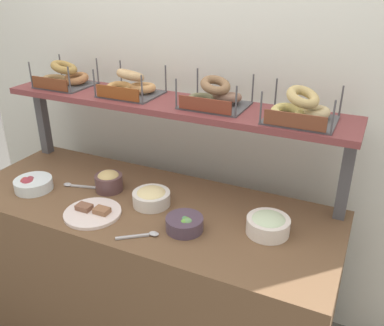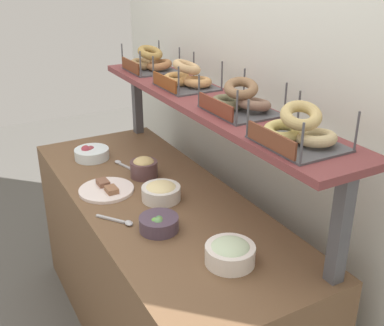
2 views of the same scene
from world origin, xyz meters
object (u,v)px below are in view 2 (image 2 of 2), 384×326
Objects in this scene: bowl_beet_salad at (91,153)px; bagel_basket_plain at (298,131)px; bagel_basket_sesame at (186,78)px; serving_spoon_near_plate at (122,164)px; bowl_hummus at (144,167)px; bowl_veggie_mix at (159,223)px; bagel_basket_everything at (150,62)px; bowl_scallion_spread at (230,252)px; bagel_basket_poppy at (240,101)px; serving_plate_white at (107,189)px; bowl_egg_salad at (161,191)px; serving_spoon_by_edge at (121,221)px.

bagel_basket_plain is at bearing 17.12° from bowl_beet_salad.
bagel_basket_sesame is at bearing 48.63° from bowl_beet_salad.
serving_spoon_near_plate is (0.17, 0.12, -0.03)m from bowl_beet_salad.
bagel_basket_plain reaches higher than bowl_hummus.
bagel_basket_everything is at bearing 156.88° from bowl_veggie_mix.
bagel_basket_everything reaches higher than bowl_scallion_spread.
bowl_hummus is 0.50× the size of bagel_basket_everything.
bagel_basket_everything and bagel_basket_poppy have the same top height.
serving_plate_white is at bearing -165.23° from bowl_scallion_spread.
bowl_scallion_spread reaches higher than bowl_veggie_mix.
bowl_beet_salad is at bearing -167.86° from bowl_egg_salad.
bagel_basket_poppy is (0.39, 0.47, 0.47)m from serving_plate_white.
bowl_beet_salad is at bearing -131.37° from bagel_basket_sesame.
bowl_scallion_spread is (0.82, -0.02, -0.01)m from bowl_hummus.
serving_plate_white is 0.89× the size of bagel_basket_sesame.
serving_spoon_near_plate is at bearing 171.08° from bowl_veggie_mix.
serving_plate_white is at bearing -43.71° from bagel_basket_everything.
serving_plate_white is at bearing 171.35° from serving_spoon_by_edge.
bowl_scallion_spread is (0.33, 0.13, 0.01)m from bowl_veggie_mix.
bowl_egg_salad is 0.61× the size of bagel_basket_plain.
bowl_scallion_spread is 0.96m from bagel_basket_sesame.
bowl_egg_salad is at bearing -6.64° from bowl_hummus.
bagel_basket_everything is at bearing 98.86° from bowl_beet_salad.
bagel_basket_everything is (-0.23, 0.28, 0.47)m from serving_spoon_near_plate.
bowl_scallion_spread is at bearing -1.61° from bowl_hummus.
bowl_scallion_spread is 0.62× the size of bagel_basket_plain.
bowl_veggie_mix is at bearing 0.65° from bowl_beet_salad.
bagel_basket_poppy is at bearing 79.82° from serving_spoon_by_edge.
serving_spoon_by_edge is (-0.46, -0.25, -0.04)m from bowl_scallion_spread.
serving_spoon_near_plate is (-0.68, 0.11, -0.02)m from bowl_veggie_mix.
bowl_egg_salad is (-0.23, 0.12, 0.01)m from bowl_veggie_mix.
bagel_basket_everything is (-0.78, 0.50, 0.47)m from serving_spoon_by_edge.
bowl_egg_salad is at bearing -21.50° from bagel_basket_everything.
bagel_basket_poppy reaches higher than bowl_egg_salad.
bowl_hummus is 0.98m from bagel_basket_plain.
serving_plate_white is 0.81m from bagel_basket_everything.
bowl_beet_salad is 0.70m from bagel_basket_sesame.
serving_spoon_near_plate is (-0.18, -0.05, -0.04)m from bowl_hummus.
bagel_basket_everything is 0.95× the size of bagel_basket_sesame.
bagel_basket_plain reaches higher than serving_plate_white.
bowl_veggie_mix is at bearing -23.12° from bagel_basket_everything.
bowl_beet_salad is 1.18m from bowl_scallion_spread.
serving_spoon_near_plate is at bearing 34.43° from bowl_beet_salad.
bagel_basket_plain is at bearing 44.08° from serving_spoon_by_edge.
bowl_hummus is 0.53× the size of serving_plate_white.
bowl_veggie_mix is at bearing 41.35° from serving_spoon_by_edge.
bagel_basket_sesame is (-0.49, 0.39, 0.44)m from bowl_veggie_mix.
serving_spoon_by_edge is at bearing -8.65° from serving_plate_white.
bagel_basket_everything is at bearing -179.39° from bagel_basket_poppy.
bowl_hummus is at bearing -29.73° from bagel_basket_everything.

